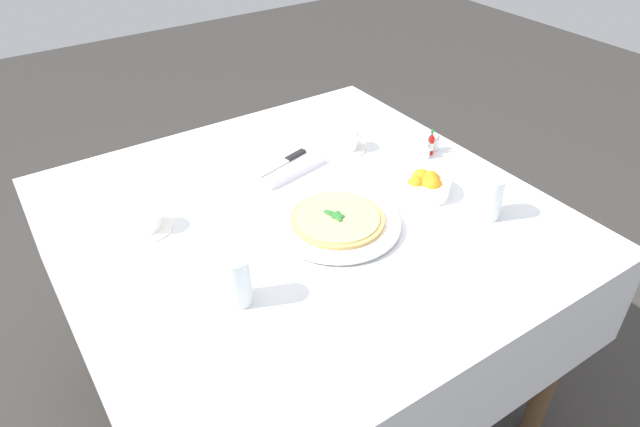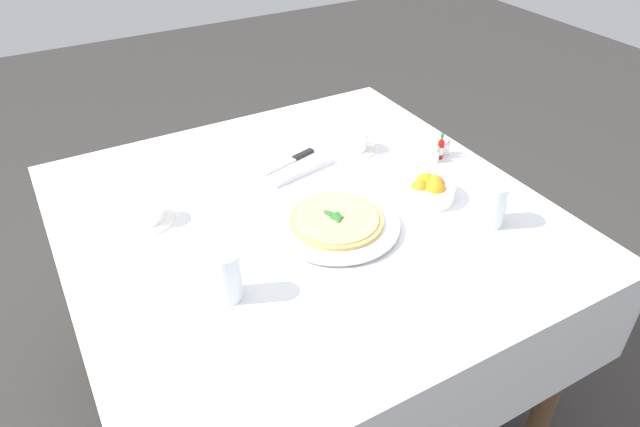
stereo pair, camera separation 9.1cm
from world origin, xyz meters
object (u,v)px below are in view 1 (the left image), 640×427
Objects in this scene: pizza at (337,219)px; napkin_folded at (285,165)px; coffee_cup_right_edge at (145,219)px; dinner_knife at (284,162)px; coffee_cup_back_corner at (346,140)px; hot_sauce_bottle at (431,144)px; pepper_shaker at (435,143)px; pizza_plate at (337,223)px; water_glass_far_right at (237,282)px; salt_shaker at (426,150)px; citrus_bowl at (424,185)px; water_glass_near_right at (489,199)px.

napkin_folded is at bearing -96.69° from pizza.
coffee_cup_right_edge is 0.67× the size of dinner_knife.
coffee_cup_back_corner is at bearing -128.95° from pizza.
hot_sauce_bottle is at bearing 146.16° from napkin_folded.
pepper_shaker is at bearing 144.39° from dinner_knife.
pepper_shaker is (-0.23, 0.16, -0.01)m from coffee_cup_back_corner.
pizza_plate is 3.90× the size of hot_sauce_bottle.
pepper_shaker reaches higher than pizza_plate.
pizza_plate is 0.33m from napkin_folded.
water_glass_far_right reaches higher than dinner_knife.
pizza_plate is 2.49× the size of coffee_cup_right_edge.
salt_shaker is (-0.39, 0.18, 0.02)m from napkin_folded.
pizza_plate is 0.41m from coffee_cup_back_corner.
napkin_folded is 1.25× the size of dinner_knife.
coffee_cup_right_edge is 2.31× the size of pepper_shaker.
coffee_cup_right_edge is 1.57× the size of hot_sauce_bottle.
hot_sauce_bottle is (-0.46, -0.15, 0.02)m from pizza_plate.
dinner_knife is 3.43× the size of salt_shaker.
dinner_knife is at bearing -20.00° from pepper_shaker.
water_glass_far_right reaches higher than pizza_plate.
pizza_plate is 2.68× the size of water_glass_far_right.
dinner_knife is 2.32× the size of hot_sauce_bottle.
water_glass_far_right is 0.57m from napkin_folded.
citrus_bowl is 2.67× the size of pepper_shaker.
pepper_shaker reaches higher than pizza.
water_glass_near_right is at bearing 153.41° from pizza_plate.
citrus_bowl is at bearing 158.97° from coffee_cup_right_edge.
dinner_knife is 3.43× the size of pepper_shaker.
coffee_cup_right_edge reaches higher than pizza.
napkin_folded is (0.32, -0.50, -0.04)m from water_glass_near_right.
water_glass_near_right is at bearing 153.40° from pizza.
hot_sauce_bottle is 0.03m from pepper_shaker.
coffee_cup_back_corner is at bearing 163.22° from dinner_knife.
water_glass_near_right is 0.33m from salt_shaker.
water_glass_near_right is (-0.69, 0.08, -0.00)m from water_glass_far_right.
citrus_bowl is at bearing 45.93° from salt_shaker.
coffee_cup_right_edge reaches higher than dinner_knife.
citrus_bowl is 2.67× the size of salt_shaker.
citrus_bowl is (-0.03, 0.32, -0.00)m from coffee_cup_back_corner.
water_glass_near_right is at bearing 100.92° from coffee_cup_back_corner.
citrus_bowl is at bearing 95.45° from coffee_cup_back_corner.
pizza_plate is 0.51m from pepper_shaker.
salt_shaker is at bearing 139.38° from dinner_knife.
coffee_cup_back_corner is 0.26m from hot_sauce_bottle.
pizza_plate is 5.76× the size of pepper_shaker.
salt_shaker is at bearing -161.98° from pizza_plate.
pizza_plate is 0.40m from water_glass_near_right.
pizza is at bearing 147.29° from coffee_cup_right_edge.
salt_shaker is at bearing 19.65° from pepper_shaker.
dinner_knife is at bearing -52.39° from citrus_bowl.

